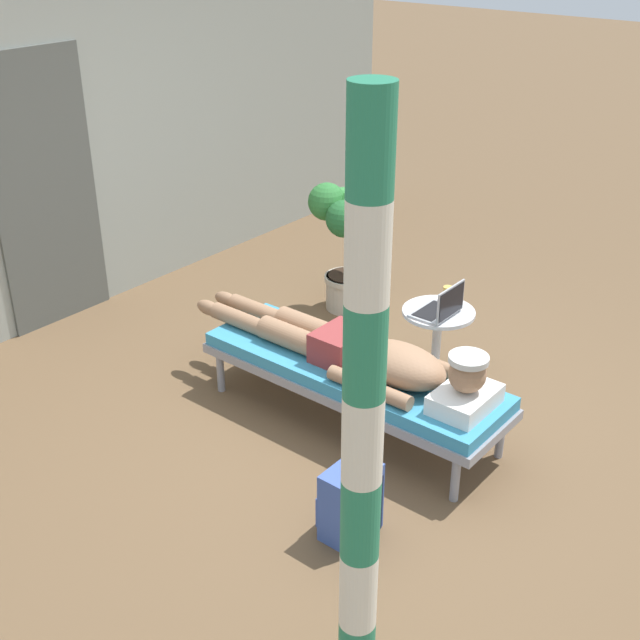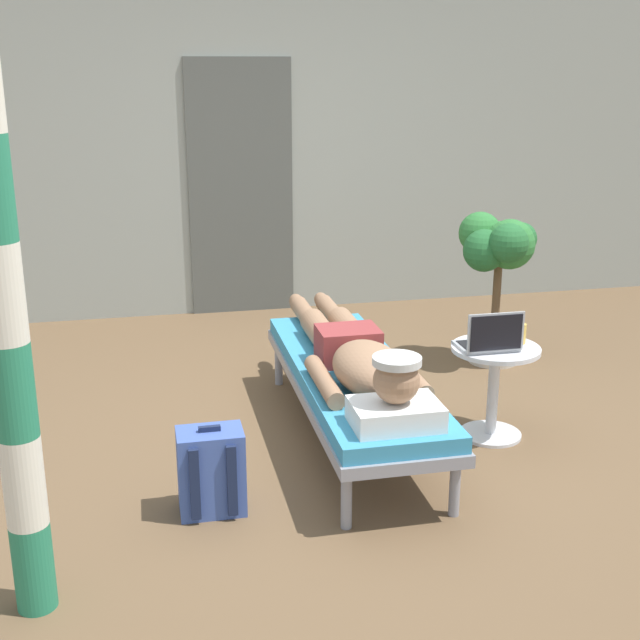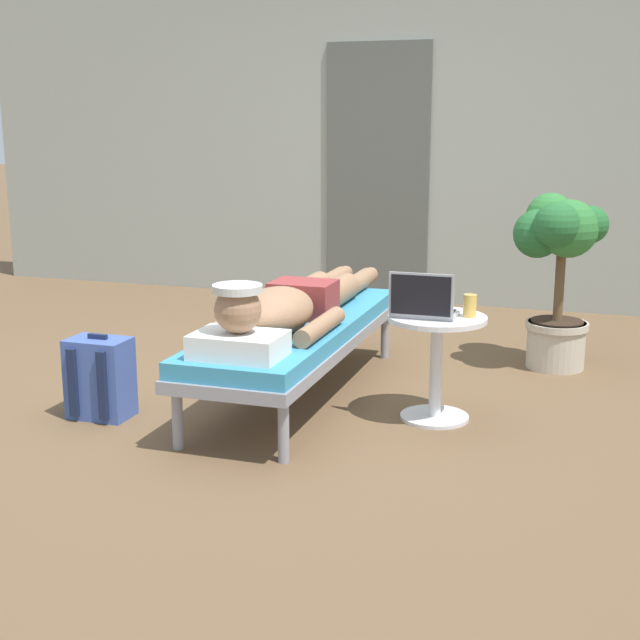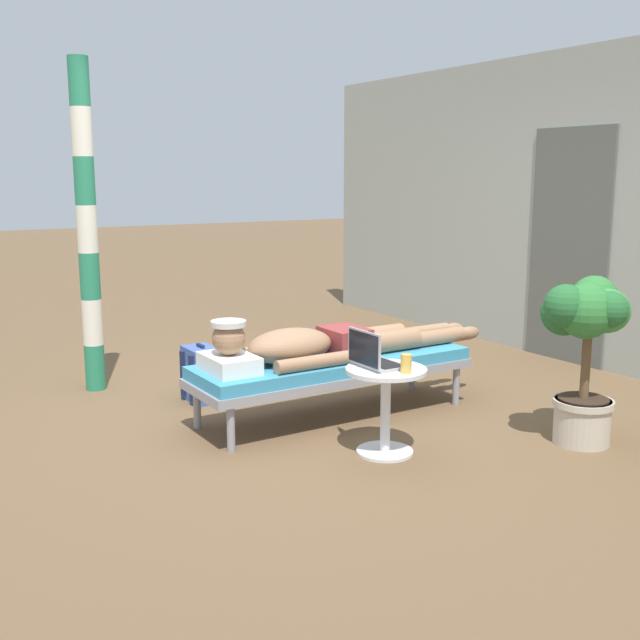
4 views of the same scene
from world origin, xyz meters
The scene contains 10 objects.
ground_plane centered at (0.00, 0.00, 0.00)m, with size 40.00×40.00×0.00m, color brown.
house_wall_back centered at (0.05, 2.75, 1.35)m, with size 7.60×0.20×2.70m, color #999E93.
house_door_panel centered at (-0.20, 2.64, 1.02)m, with size 0.84×0.03×2.04m, color #545651.
lounge_chair centered at (0.05, 0.01, 0.35)m, with size 0.61×1.99×0.42m.
person_reclining centered at (0.05, -0.09, 0.52)m, with size 0.53×2.17×0.33m.
side_table centered at (0.82, -0.12, 0.36)m, with size 0.48×0.48×0.52m.
laptop centered at (0.76, -0.17, 0.58)m, with size 0.31×0.24×0.23m.
drink_glass centered at (0.97, -0.09, 0.58)m, with size 0.06×0.06×0.11m, color gold.
backpack centered at (-0.77, -0.60, 0.20)m, with size 0.30×0.26×0.42m.
potted_plant centered at (1.31, 1.01, 0.70)m, with size 0.53×0.60×1.03m.
Camera 3 is at (1.57, -4.23, 1.46)m, focal length 49.27 mm.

